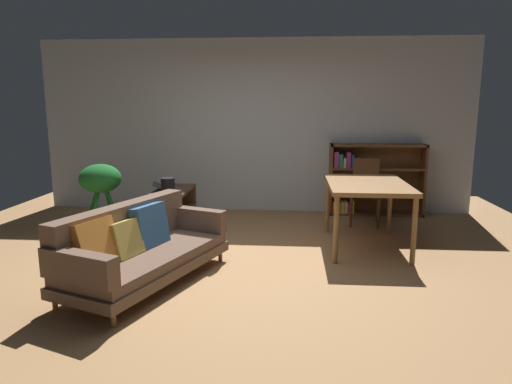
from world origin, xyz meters
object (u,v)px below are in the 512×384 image
fabric_couch (139,247)px  open_laptop (169,188)px  dining_table (367,189)px  bookshelf (369,179)px  media_console (171,212)px  desk_speaker (168,187)px  potted_floor_plant (101,185)px  dining_chair_near (365,187)px

fabric_couch → open_laptop: fabric_couch is taller
dining_table → bookshelf: (0.32, 1.72, -0.16)m
media_console → fabric_couch: bearing=-85.0°
open_laptop → dining_table: dining_table is taller
desk_speaker → potted_floor_plant: bearing=172.6°
media_console → dining_chair_near: 2.76m
potted_floor_plant → open_laptop: bearing=17.8°
media_console → potted_floor_plant: 0.97m
open_laptop → dining_chair_near: size_ratio=0.47×
open_laptop → potted_floor_plant: potted_floor_plant is taller
fabric_couch → dining_table: 2.70m
dining_table → bookshelf: size_ratio=0.92×
desk_speaker → dining_chair_near: (2.61, 0.98, -0.15)m
dining_table → open_laptop: bearing=168.0°
bookshelf → potted_floor_plant: bearing=-158.6°
media_console → open_laptop: (-0.04, 0.08, 0.31)m
fabric_couch → desk_speaker: desk_speaker is taller
media_console → desk_speaker: desk_speaker is taller
fabric_couch → bookshelf: bookshelf is taller
fabric_couch → potted_floor_plant: bearing=123.2°
dining_table → dining_chair_near: size_ratio=1.43×
open_laptop → bookshelf: bookshelf is taller
potted_floor_plant → dining_chair_near: 3.64m
dining_table → dining_chair_near: 1.17m
media_console → desk_speaker: size_ratio=5.10×
potted_floor_plant → bookshelf: bookshelf is taller
fabric_couch → bookshelf: size_ratio=1.36×
fabric_couch → media_console: 1.76m
open_laptop → dining_table: 2.60m
media_console → dining_chair_near: size_ratio=1.24×
dining_table → dining_chair_near: (0.17, 1.14, -0.19)m
fabric_couch → open_laptop: bearing=96.1°
desk_speaker → dining_table: size_ratio=0.17×
media_console → potted_floor_plant: bearing=-168.1°
desk_speaker → dining_chair_near: size_ratio=0.24×
fabric_couch → desk_speaker: (-0.10, 1.44, 0.32)m
desk_speaker → open_laptop: bearing=104.0°
potted_floor_plant → media_console: bearing=11.9°
fabric_couch → desk_speaker: size_ratio=8.71×
open_laptop → potted_floor_plant: size_ratio=0.47×
media_console → potted_floor_plant: size_ratio=1.23×
desk_speaker → potted_floor_plant: size_ratio=0.24×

